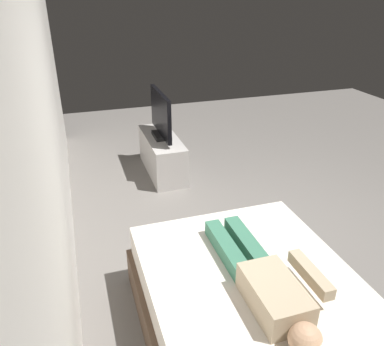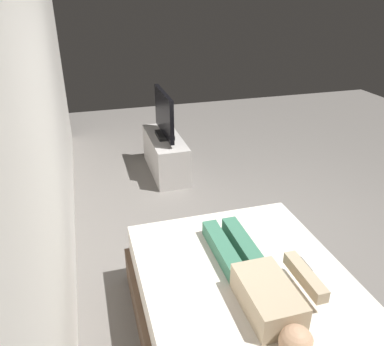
% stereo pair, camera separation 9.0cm
% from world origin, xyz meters
% --- Properties ---
extents(ground_plane, '(10.00, 10.00, 0.00)m').
position_xyz_m(ground_plane, '(0.00, 0.00, 0.00)').
color(ground_plane, slate).
extents(back_wall, '(6.40, 0.10, 2.80)m').
position_xyz_m(back_wall, '(0.40, 1.76, 1.40)').
color(back_wall, silver).
rests_on(back_wall, ground).
extents(bed, '(2.07, 1.44, 0.54)m').
position_xyz_m(bed, '(-1.08, 0.57, 0.26)').
color(bed, brown).
rests_on(bed, ground).
extents(person, '(1.26, 0.46, 0.18)m').
position_xyz_m(person, '(-1.05, 0.56, 0.62)').
color(person, tan).
rests_on(person, bed).
extents(remote, '(0.15, 0.04, 0.02)m').
position_xyz_m(remote, '(-0.90, 0.15, 0.55)').
color(remote, black).
rests_on(remote, bed).
extents(tv_stand, '(1.10, 0.40, 0.50)m').
position_xyz_m(tv_stand, '(1.91, 0.51, 0.25)').
color(tv_stand, '#B7B2AD').
rests_on(tv_stand, ground).
extents(tv, '(0.88, 0.20, 0.59)m').
position_xyz_m(tv, '(1.91, 0.51, 0.78)').
color(tv, black).
rests_on(tv, tv_stand).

